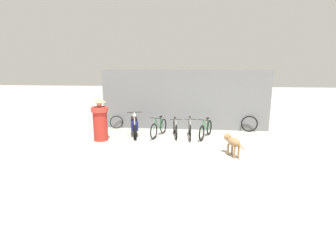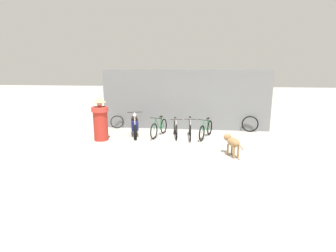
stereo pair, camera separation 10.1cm
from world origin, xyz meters
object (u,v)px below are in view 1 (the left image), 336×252
(bicycle_1, at_px, (175,129))
(person_in_robes, at_px, (100,119))
(motorcycle, at_px, (134,126))
(spare_tire_left, at_px, (249,124))
(spare_tire_right, at_px, (116,122))
(bicycle_3, at_px, (206,130))
(stray_dog, at_px, (232,142))
(bicycle_2, at_px, (190,129))
(bicycle_0, at_px, (159,128))

(bicycle_1, xyz_separation_m, person_in_robes, (-2.81, -0.84, 0.49))
(motorcycle, xyz_separation_m, person_in_robes, (-1.11, -0.89, 0.41))
(spare_tire_left, bearing_deg, spare_tire_right, 179.84)
(bicycle_1, xyz_separation_m, bicycle_3, (1.22, -0.04, 0.00))
(stray_dog, xyz_separation_m, spare_tire_left, (1.17, 3.30, -0.11))
(bicycle_2, relative_size, bicycle_3, 1.09)
(person_in_robes, bearing_deg, motorcycle, -138.20)
(person_in_robes, bearing_deg, bicycle_3, -165.63)
(bicycle_2, distance_m, person_in_robes, 3.52)
(bicycle_2, height_order, person_in_robes, person_in_robes)
(bicycle_2, height_order, bicycle_3, bicycle_2)
(motorcycle, bearing_deg, bicycle_0, 71.68)
(bicycle_1, relative_size, spare_tire_left, 2.20)
(stray_dog, bearing_deg, bicycle_2, 6.42)
(bicycle_3, bearing_deg, spare_tire_right, -87.77)
(bicycle_0, relative_size, spare_tire_left, 2.22)
(bicycle_1, distance_m, spare_tire_left, 3.35)
(bicycle_1, xyz_separation_m, spare_tire_right, (-2.80, 1.16, -0.03))
(bicycle_1, relative_size, bicycle_3, 0.99)
(stray_dog, height_order, person_in_robes, person_in_robes)
(bicycle_2, bearing_deg, bicycle_3, 89.31)
(stray_dog, bearing_deg, person_in_robes, 47.42)
(bicycle_0, distance_m, bicycle_3, 1.90)
(bicycle_3, bearing_deg, stray_dog, 38.47)
(bicycle_2, xyz_separation_m, spare_tire_right, (-3.39, 1.23, -0.05))
(bicycle_1, bearing_deg, person_in_robes, -82.31)
(bicycle_3, height_order, spare_tire_right, bicycle_3)
(bicycle_2, bearing_deg, bicycle_1, -100.16)
(bicycle_0, distance_m, person_in_robes, 2.35)
(motorcycle, bearing_deg, bicycle_3, 72.94)
(bicycle_3, distance_m, spare_tire_right, 4.20)
(bicycle_3, xyz_separation_m, spare_tire_left, (1.93, 1.18, 0.03))
(bicycle_2, xyz_separation_m, stray_dog, (1.39, -2.09, 0.12))
(motorcycle, bearing_deg, person_in_robes, -66.66)
(spare_tire_left, relative_size, spare_tire_right, 1.19)
(bicycle_3, distance_m, person_in_robes, 4.14)
(bicycle_0, relative_size, spare_tire_right, 2.64)
(bicycle_3, bearing_deg, spare_tire_left, 140.41)
(stray_dog, height_order, spare_tire_right, stray_dog)
(bicycle_0, xyz_separation_m, stray_dog, (2.65, -2.15, 0.12))
(stray_dog, distance_m, spare_tire_left, 3.51)
(bicycle_1, relative_size, spare_tire_right, 2.61)
(spare_tire_left, bearing_deg, bicycle_1, -160.07)
(motorcycle, distance_m, spare_tire_right, 1.57)
(bicycle_2, height_order, stray_dog, bicycle_2)
(bicycle_1, xyz_separation_m, motorcycle, (-1.70, 0.05, 0.08))
(bicycle_2, xyz_separation_m, motorcycle, (-2.29, 0.12, 0.06))
(bicycle_3, relative_size, spare_tire_left, 2.22)
(bicycle_3, height_order, person_in_robes, person_in_robes)
(bicycle_1, height_order, stray_dog, bicycle_1)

